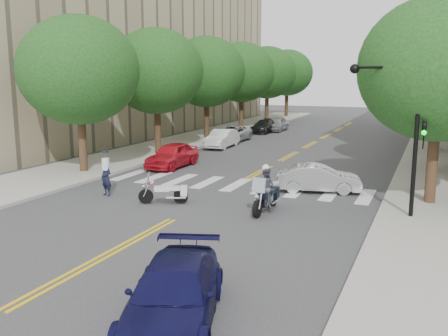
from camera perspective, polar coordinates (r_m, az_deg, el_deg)
The scene contains 27 objects.
ground at distance 18.81m, azimuth -5.97°, elevation -5.92°, with size 140.00×140.00×0.00m, color #38383A.
sidewalk_left at distance 42.28m, azimuth -2.83°, elevation 3.46°, with size 5.00×60.00×0.15m, color #9E9991.
sidewalk_right at distance 38.11m, azimuth 23.84°, elevation 1.78°, with size 5.00×60.00×0.15m, color #9E9991.
building_left at distance 54.76m, azimuth -17.47°, elevation 17.15°, with size 26.00×44.00×24.00m, color tan.
tree_l_0 at distance 27.98m, azimuth -16.26°, elevation 10.66°, with size 6.40×6.40×8.45m.
tree_l_1 at distance 34.56m, azimuth -7.74°, elevation 10.89°, with size 6.40×6.40×8.45m.
tree_l_2 at distance 41.65m, azimuth -2.02°, elevation 10.92°, with size 6.40×6.40×8.45m.
tree_l_3 at distance 49.01m, azimuth 2.01°, elevation 10.88°, with size 6.40×6.40×8.45m.
tree_l_4 at distance 56.55m, azimuth 4.97°, elevation 10.81°, with size 6.40×6.40×8.45m.
tree_l_5 at distance 64.20m, azimuth 7.23°, elevation 10.74°, with size 6.40×6.40×8.45m.
tree_r_0 at distance 21.74m, azimuth 23.41°, elevation 10.34°, with size 6.40×6.40×8.45m.
tree_r_1 at distance 29.74m, azimuth 23.40°, elevation 10.19°, with size 6.40×6.40×8.45m.
tree_r_2 at distance 37.74m, azimuth 23.40°, elevation 10.10°, with size 6.40×6.40×8.45m.
tree_r_3 at distance 45.74m, azimuth 23.40°, elevation 10.04°, with size 6.40×6.40×8.45m.
tree_r_4 at distance 53.74m, azimuth 23.39°, elevation 10.00°, with size 6.40×6.40×8.45m.
tree_r_5 at distance 61.74m, azimuth 23.39°, elevation 9.97°, with size 6.40×6.40×8.45m.
traffic_signal_pole at distance 19.34m, azimuth 19.80°, elevation 5.21°, with size 2.82×0.42×6.00m.
motorcycle_police at distance 19.65m, azimuth 4.81°, elevation -2.61°, with size 0.81×2.36×1.92m.
motorcycle_parked at distance 21.05m, azimuth -6.45°, elevation -2.81°, with size 1.97×1.09×1.35m.
officer_standing at distance 22.81m, azimuth -13.31°, elevation -1.09°, with size 0.60×0.39×1.63m, color black.
convertible at distance 23.37m, azimuth 10.77°, elevation -1.17°, with size 1.34×3.85×1.27m, color #BBBBBD.
sedan_blue at distance 11.14m, azimuth -5.76°, elevation -14.18°, with size 1.88×4.63×1.34m, color #0F0E3D.
parked_car_a at distance 29.23m, azimuth -5.93°, elevation 1.49°, with size 1.71×4.25×1.45m, color red.
parked_car_b at distance 37.02m, azimuth -0.24°, elevation 3.39°, with size 1.42×4.08×1.34m, color white.
parked_car_c at distance 40.32m, azimuth 0.86°, elevation 3.95°, with size 2.15×4.66×1.30m, color #A7A9AF.
parked_car_d at distance 46.81m, azimuth 4.62°, elevation 4.78°, with size 1.68×4.13×1.20m, color black.
parked_car_e at distance 48.25m, azimuth 6.06°, elevation 5.01°, with size 1.57×3.90×1.33m, color #95959A.
Camera 1 is at (8.81, -15.74, 5.34)m, focal length 40.00 mm.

